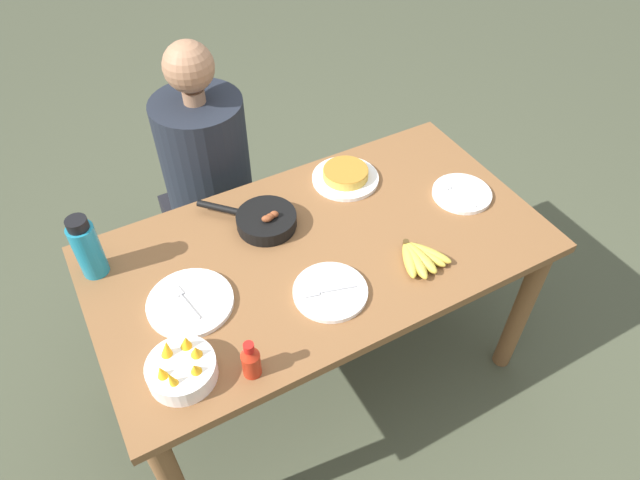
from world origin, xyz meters
name	(u,v)px	position (x,y,z in m)	size (l,w,h in m)	color
ground_plane	(320,366)	(0.00, 0.00, 0.00)	(14.00, 14.00, 0.00)	#474C38
dining_table	(320,268)	(0.00, 0.00, 0.63)	(1.51, 0.82, 0.74)	brown
banana_bunch	(419,257)	(0.25, -0.21, 0.76)	(0.18, 0.18, 0.04)	gold
skillet	(265,220)	(-0.12, 0.18, 0.77)	(0.29, 0.30, 0.08)	black
frittata_plate_center	(345,176)	(0.25, 0.25, 0.76)	(0.25, 0.25, 0.05)	white
empty_plate_near_front	(190,303)	(-0.46, -0.02, 0.75)	(0.26, 0.26, 0.02)	white
empty_plate_far_left	(462,194)	(0.57, -0.02, 0.75)	(0.21, 0.21, 0.02)	white
empty_plate_far_right	(330,292)	(-0.07, -0.19, 0.75)	(0.23, 0.23, 0.02)	white
fruit_bowl_mango	(182,368)	(-0.56, -0.25, 0.78)	(0.19, 0.19, 0.11)	white
water_bottle	(87,248)	(-0.68, 0.25, 0.85)	(0.08, 0.08, 0.23)	teal
hot_sauce_bottle	(251,360)	(-0.39, -0.33, 0.80)	(0.05, 0.05, 0.13)	#B72814
person_figure	(213,199)	(-0.16, 0.67, 0.49)	(0.39, 0.39, 1.21)	black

